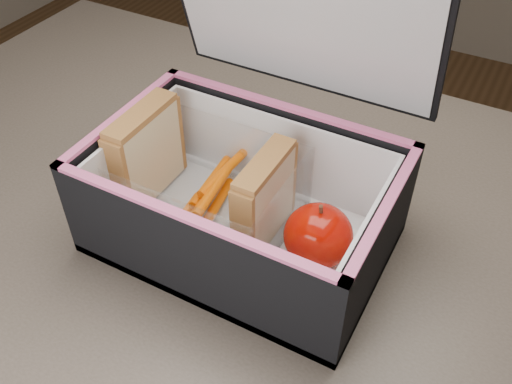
# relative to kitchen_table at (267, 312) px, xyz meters

# --- Properties ---
(kitchen_table) EXTENTS (1.20, 0.80, 0.75)m
(kitchen_table) POSITION_rel_kitchen_table_xyz_m (0.00, 0.00, 0.00)
(kitchen_table) COLOR brown
(kitchen_table) RESTS_ON ground
(lunch_bag) EXTENTS (0.29, 0.25, 0.29)m
(lunch_bag) POSITION_rel_kitchen_table_xyz_m (-0.04, 0.02, 0.15)
(lunch_bag) COLOR black
(lunch_bag) RESTS_ON kitchen_table
(plastic_tub) EXTENTS (0.19, 0.14, 0.08)m
(plastic_tub) POSITION_rel_kitchen_table_xyz_m (-0.09, 0.02, 0.14)
(plastic_tub) COLOR white
(plastic_tub) RESTS_ON lunch_bag
(sandwich_left) EXTENTS (0.03, 0.09, 0.11)m
(sandwich_left) POSITION_rel_kitchen_table_xyz_m (-0.16, 0.02, 0.16)
(sandwich_left) COLOR #DBB88D
(sandwich_left) RESTS_ON plastic_tub
(sandwich_right) EXTENTS (0.02, 0.09, 0.10)m
(sandwich_right) POSITION_rel_kitchen_table_xyz_m (-0.01, 0.02, 0.16)
(sandwich_right) COLOR #DBB88D
(sandwich_right) RESTS_ON plastic_tub
(carrot_sticks) EXTENTS (0.04, 0.15, 0.03)m
(carrot_sticks) POSITION_rel_kitchen_table_xyz_m (-0.09, 0.02, 0.12)
(carrot_sticks) COLOR #D93702
(carrot_sticks) RESTS_ON plastic_tub
(paper_napkin) EXTENTS (0.09, 0.10, 0.01)m
(paper_napkin) POSITION_rel_kitchen_table_xyz_m (0.05, 0.02, 0.11)
(paper_napkin) COLOR white
(paper_napkin) RESTS_ON lunch_bag
(red_apple) EXTENTS (0.07, 0.07, 0.07)m
(red_apple) POSITION_rel_kitchen_table_xyz_m (0.05, 0.01, 0.14)
(red_apple) COLOR #9C0200
(red_apple) RESTS_ON paper_napkin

